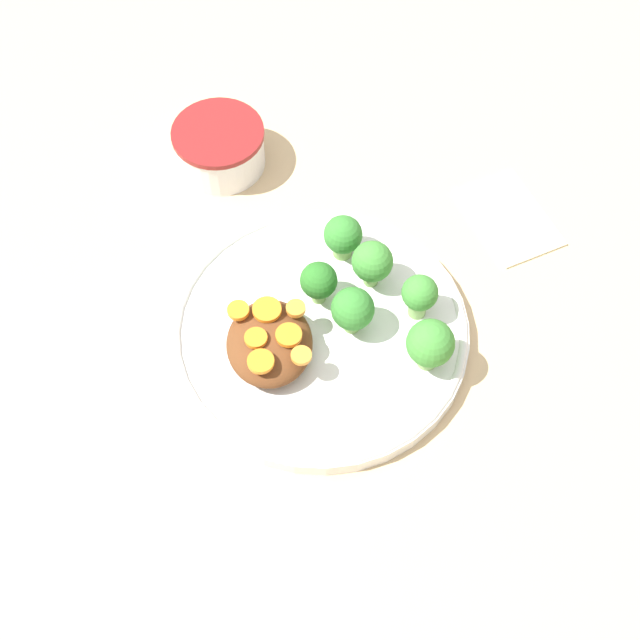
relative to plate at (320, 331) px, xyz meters
The scene contains 18 objects.
ground_plane 0.01m from the plate, ahead, with size 4.00×4.00×0.00m, color tan.
plate is the anchor object (origin of this frame).
dip_bowl 0.25m from the plate, 23.80° to the left, with size 0.10×0.10×0.05m.
stew_mound 0.06m from the plate, 117.39° to the left, with size 0.09×0.08×0.03m, color #5B3319.
broccoli_floret_0 0.10m from the plate, 16.46° to the right, with size 0.04×0.04×0.05m.
broccoli_floret_1 0.05m from the plate, 97.17° to the right, with size 0.04×0.04×0.05m.
broccoli_floret_2 0.10m from the plate, 81.30° to the right, with size 0.04×0.04×0.05m.
broccoli_floret_3 0.11m from the plate, 112.62° to the right, with size 0.05×0.05×0.06m.
broccoli_floret_4 0.08m from the plate, 45.14° to the right, with size 0.04×0.04×0.06m.
broccoli_floret_5 0.05m from the plate, ahead, with size 0.04×0.04×0.05m.
carrot_slice_0 0.09m from the plate, 134.80° to the left, with size 0.02×0.02×0.00m, color orange.
carrot_slice_1 0.08m from the plate, 116.94° to the left, with size 0.02×0.02×0.00m, color orange.
carrot_slice_2 0.06m from the plate, 133.79° to the left, with size 0.02×0.02×0.00m, color orange.
carrot_slice_3 0.07m from the plate, 92.95° to the left, with size 0.03×0.03×0.00m, color orange.
carrot_slice_4 0.05m from the plate, 78.24° to the left, with size 0.02×0.02×0.01m, color orange.
carrot_slice_5 0.09m from the plate, 89.45° to the left, with size 0.02×0.02×0.00m, color orange.
carrot_slice_6 0.07m from the plate, 159.52° to the left, with size 0.02×0.02×0.00m, color orange.
napkin 0.25m from the plate, 55.98° to the right, with size 0.13×0.11×0.01m.
Camera 1 is at (-0.44, 0.02, 0.76)m, focal length 50.00 mm.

